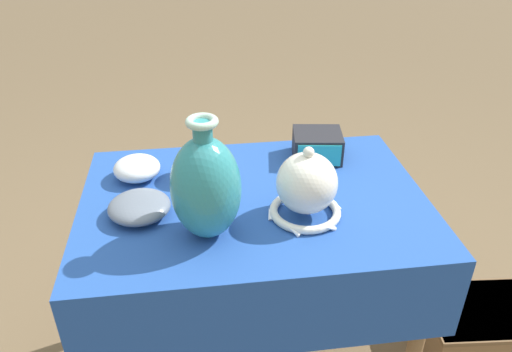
{
  "coord_description": "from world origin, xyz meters",
  "views": [
    {
      "loc": [
        -0.15,
        -1.15,
        1.49
      ],
      "look_at": [
        -0.01,
        -0.08,
        0.84
      ],
      "focal_mm": 35.0,
      "sensor_mm": 36.0,
      "label": 1
    }
  ],
  "objects_px": {
    "vase_tall_bulbous": "(206,187)",
    "cup_wide_terracotta": "(197,164)",
    "mosaic_tile_box": "(317,146)",
    "bowl_shallow_slate": "(139,207)",
    "wooden_crate": "(482,326)",
    "vase_dome_bell": "(306,188)",
    "bowl_shallow_porcelain": "(137,168)"
  },
  "relations": [
    {
      "from": "mosaic_tile_box",
      "to": "cup_wide_terracotta",
      "type": "distance_m",
      "value": 0.38
    },
    {
      "from": "vase_tall_bulbous",
      "to": "cup_wide_terracotta",
      "type": "bearing_deg",
      "value": 93.89
    },
    {
      "from": "vase_dome_bell",
      "to": "wooden_crate",
      "type": "height_order",
      "value": "vase_dome_bell"
    },
    {
      "from": "vase_dome_bell",
      "to": "mosaic_tile_box",
      "type": "height_order",
      "value": "vase_dome_bell"
    },
    {
      "from": "wooden_crate",
      "to": "vase_tall_bulbous",
      "type": "bearing_deg",
      "value": -167.34
    },
    {
      "from": "cup_wide_terracotta",
      "to": "mosaic_tile_box",
      "type": "bearing_deg",
      "value": 10.02
    },
    {
      "from": "mosaic_tile_box",
      "to": "cup_wide_terracotta",
      "type": "height_order",
      "value": "mosaic_tile_box"
    },
    {
      "from": "mosaic_tile_box",
      "to": "bowl_shallow_slate",
      "type": "height_order",
      "value": "mosaic_tile_box"
    },
    {
      "from": "bowl_shallow_slate",
      "to": "wooden_crate",
      "type": "distance_m",
      "value": 1.3
    },
    {
      "from": "bowl_shallow_slate",
      "to": "bowl_shallow_porcelain",
      "type": "bearing_deg",
      "value": 95.58
    },
    {
      "from": "mosaic_tile_box",
      "to": "bowl_shallow_slate",
      "type": "bearing_deg",
      "value": -147.09
    },
    {
      "from": "bowl_shallow_slate",
      "to": "wooden_crate",
      "type": "relative_size",
      "value": 0.36
    },
    {
      "from": "vase_tall_bulbous",
      "to": "wooden_crate",
      "type": "bearing_deg",
      "value": 7.94
    },
    {
      "from": "mosaic_tile_box",
      "to": "bowl_shallow_slate",
      "type": "xyz_separation_m",
      "value": [
        -0.53,
        -0.25,
        -0.02
      ]
    },
    {
      "from": "bowl_shallow_porcelain",
      "to": "wooden_crate",
      "type": "height_order",
      "value": "bowl_shallow_porcelain"
    },
    {
      "from": "bowl_shallow_slate",
      "to": "mosaic_tile_box",
      "type": "bearing_deg",
      "value": 24.77
    },
    {
      "from": "mosaic_tile_box",
      "to": "vase_tall_bulbous",
      "type": "bearing_deg",
      "value": -127.92
    },
    {
      "from": "wooden_crate",
      "to": "mosaic_tile_box",
      "type": "bearing_deg",
      "value": 165.04
    },
    {
      "from": "vase_tall_bulbous",
      "to": "cup_wide_terracotta",
      "type": "relative_size",
      "value": 2.85
    },
    {
      "from": "vase_tall_bulbous",
      "to": "bowl_shallow_porcelain",
      "type": "xyz_separation_m",
      "value": [
        -0.19,
        0.29,
        -0.1
      ]
    },
    {
      "from": "vase_tall_bulbous",
      "to": "bowl_shallow_slate",
      "type": "xyz_separation_m",
      "value": [
        -0.17,
        0.1,
        -0.11
      ]
    },
    {
      "from": "bowl_shallow_porcelain",
      "to": "cup_wide_terracotta",
      "type": "distance_m",
      "value": 0.17
    },
    {
      "from": "vase_tall_bulbous",
      "to": "bowl_shallow_slate",
      "type": "height_order",
      "value": "vase_tall_bulbous"
    },
    {
      "from": "vase_tall_bulbous",
      "to": "vase_dome_bell",
      "type": "relative_size",
      "value": 1.54
    },
    {
      "from": "vase_dome_bell",
      "to": "cup_wide_terracotta",
      "type": "relative_size",
      "value": 1.84
    },
    {
      "from": "wooden_crate",
      "to": "vase_dome_bell",
      "type": "bearing_deg",
      "value": -168.13
    },
    {
      "from": "cup_wide_terracotta",
      "to": "wooden_crate",
      "type": "bearing_deg",
      "value": -8.53
    },
    {
      "from": "bowl_shallow_slate",
      "to": "cup_wide_terracotta",
      "type": "xyz_separation_m",
      "value": [
        0.16,
        0.18,
        0.01
      ]
    },
    {
      "from": "bowl_shallow_slate",
      "to": "cup_wide_terracotta",
      "type": "distance_m",
      "value": 0.24
    },
    {
      "from": "vase_dome_bell",
      "to": "wooden_crate",
      "type": "xyz_separation_m",
      "value": [
        0.7,
        0.09,
        -0.7
      ]
    },
    {
      "from": "bowl_shallow_slate",
      "to": "wooden_crate",
      "type": "xyz_separation_m",
      "value": [
        1.13,
        0.03,
        -0.64
      ]
    },
    {
      "from": "bowl_shallow_porcelain",
      "to": "wooden_crate",
      "type": "xyz_separation_m",
      "value": [
        1.15,
        -0.16,
        -0.65
      ]
    }
  ]
}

